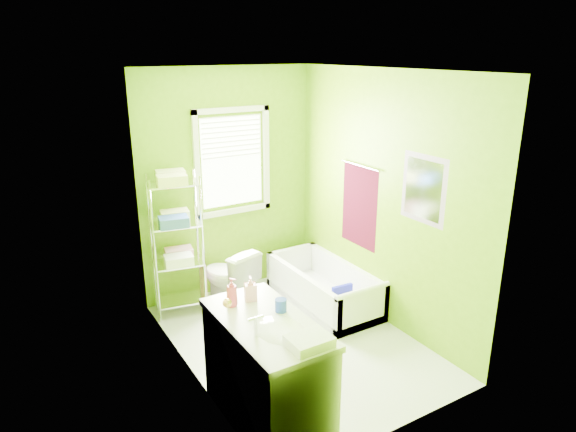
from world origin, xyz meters
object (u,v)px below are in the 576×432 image
toilet (229,277)px  vanity (268,368)px  bathtub (325,292)px  wire_shelf_unit (177,230)px

toilet → vanity: 1.93m
toilet → vanity: vanity is taller
bathtub → toilet: (-0.95, 0.52, 0.20)m
bathtub → vanity: (-1.48, -1.34, 0.31)m
toilet → vanity: size_ratio=0.61×
vanity → wire_shelf_unit: wire_shelf_unit is taller
toilet → wire_shelf_unit: 0.80m
bathtub → toilet: toilet is taller
toilet → wire_shelf_unit: (-0.49, 0.16, 0.61)m
bathtub → toilet: bearing=151.5°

